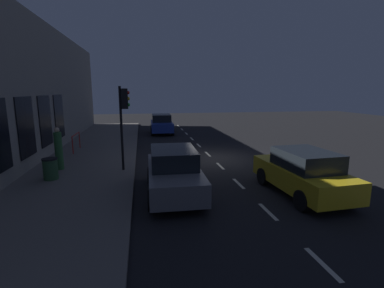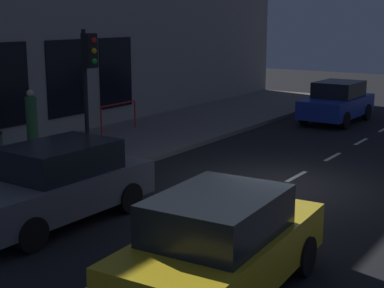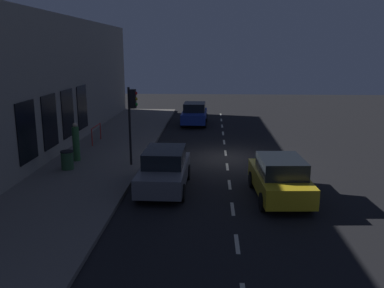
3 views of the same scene
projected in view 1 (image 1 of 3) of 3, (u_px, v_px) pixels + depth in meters
ground_plane at (212, 158)px, 14.94m from camera, size 60.00×60.00×0.00m
sidewalk at (89, 162)px, 13.84m from camera, size 4.50×32.00×0.15m
building_facade at (25, 90)px, 12.75m from camera, size 0.65×32.00×7.15m
lane_centre_line at (208, 154)px, 15.90m from camera, size 0.12×27.20×0.01m
traffic_light at (124, 109)px, 11.78m from camera, size 0.45×0.32×3.59m
parked_car_0 at (303, 173)px, 9.61m from camera, size 2.00×4.07×1.58m
parked_car_1 at (162, 124)px, 23.46m from camera, size 1.87×3.90×1.58m
parked_car_2 at (174, 172)px, 9.71m from camera, size 1.88×4.19×1.58m
pedestrian_0 at (59, 150)px, 12.16m from camera, size 0.45×0.45×1.85m
trash_bin at (50, 169)px, 10.87m from camera, size 0.57×0.57×0.84m
red_railing at (76, 139)px, 15.97m from camera, size 0.05×1.82×0.97m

